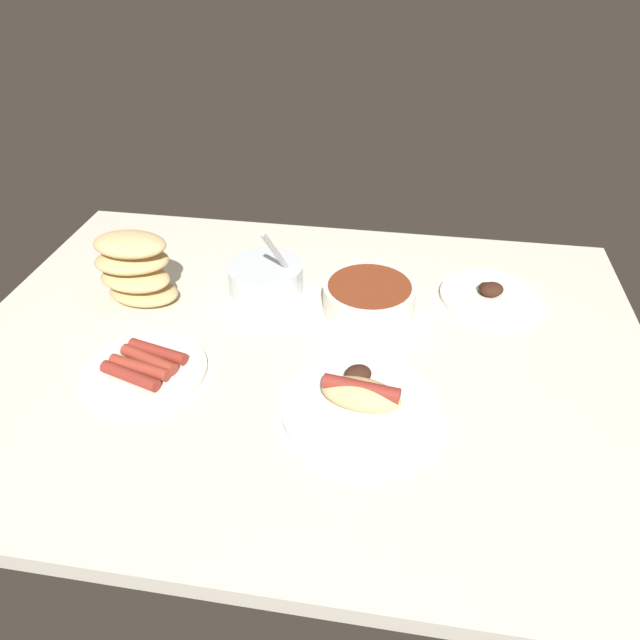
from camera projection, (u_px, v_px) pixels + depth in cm
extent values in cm
cube|color=silver|center=(302.00, 353.00, 102.95)|extent=(120.00, 90.00, 3.00)
cylinder|color=white|center=(369.00, 298.00, 109.62)|extent=(17.30, 17.30, 5.24)
cylinder|color=maroon|center=(370.00, 288.00, 108.31)|extent=(15.57, 15.57, 1.00)
ellipsoid|color=tan|center=(144.00, 292.00, 112.57)|extent=(14.13, 9.66, 3.60)
ellipsoid|color=#DBB77A|center=(135.00, 278.00, 109.96)|extent=(14.42, 10.15, 3.60)
ellipsoid|color=#DBB77A|center=(132.00, 261.00, 108.03)|extent=(15.02, 11.21, 3.60)
ellipsoid|color=#DBB77A|center=(130.00, 244.00, 105.71)|extent=(13.93, 9.36, 3.60)
cylinder|color=white|center=(360.00, 407.00, 89.15)|extent=(24.32, 24.32, 1.00)
ellipsoid|color=#DBB77A|center=(361.00, 394.00, 87.56)|extent=(12.99, 7.73, 4.40)
cylinder|color=maroon|center=(361.00, 388.00, 86.85)|extent=(11.86, 4.08, 2.40)
ellipsoid|color=#381E14|center=(358.00, 374.00, 92.45)|extent=(5.56, 5.21, 2.80)
cylinder|color=white|center=(490.00, 297.00, 113.70)|extent=(19.24, 19.24, 1.00)
ellipsoid|color=#472819|center=(489.00, 290.00, 112.74)|extent=(5.10, 5.18, 2.08)
ellipsoid|color=#381E14|center=(492.00, 289.00, 112.43)|extent=(5.50, 4.94, 2.63)
ellipsoid|color=#381E14|center=(487.00, 289.00, 112.95)|extent=(4.40, 4.74, 2.20)
cylinder|color=silver|center=(266.00, 277.00, 115.32)|extent=(14.79, 14.79, 5.43)
cylinder|color=beige|center=(265.00, 272.00, 114.68)|extent=(13.01, 13.01, 2.44)
cube|color=#B7B7BC|center=(279.00, 257.00, 109.95)|extent=(4.61, 8.87, 13.86)
cylinder|color=white|center=(146.00, 371.00, 96.05)|extent=(20.03, 20.03, 1.00)
cylinder|color=maroon|center=(130.00, 376.00, 92.68)|extent=(10.83, 5.22, 2.06)
cylinder|color=#9E3828|center=(140.00, 367.00, 94.32)|extent=(10.90, 4.41, 2.06)
cylinder|color=#9E3828|center=(149.00, 359.00, 95.97)|extent=(10.77, 5.61, 2.06)
cylinder|color=maroon|center=(158.00, 352.00, 97.61)|extent=(10.89, 4.66, 2.06)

